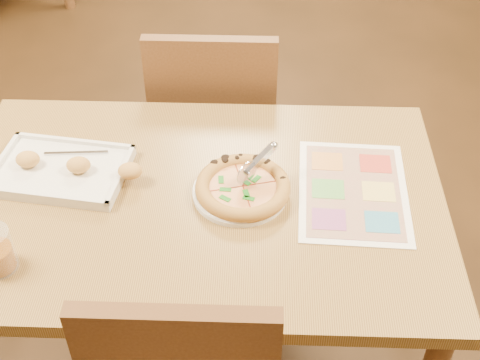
{
  "coord_description": "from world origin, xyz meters",
  "views": [
    {
      "loc": [
        0.15,
        -1.28,
        1.92
      ],
      "look_at": [
        0.11,
        0.01,
        0.77
      ],
      "focal_mm": 50.0,
      "sensor_mm": 36.0,
      "label": 1
    }
  ],
  "objects_px": {
    "plate": "(240,192)",
    "pizza": "(243,187)",
    "dining_table": "(200,220)",
    "chair_far": "(214,110)",
    "pizza_cutter": "(256,163)",
    "menu": "(353,191)",
    "appetizer_tray": "(64,170)"
  },
  "relations": [
    {
      "from": "menu",
      "to": "chair_far",
      "type": "bearing_deg",
      "value": 125.88
    },
    {
      "from": "pizza",
      "to": "menu",
      "type": "xyz_separation_m",
      "value": [
        0.29,
        0.02,
        -0.02
      ]
    },
    {
      "from": "dining_table",
      "to": "plate",
      "type": "distance_m",
      "value": 0.14
    },
    {
      "from": "plate",
      "to": "appetizer_tray",
      "type": "bearing_deg",
      "value": 172.78
    },
    {
      "from": "dining_table",
      "to": "menu",
      "type": "bearing_deg",
      "value": 4.87
    },
    {
      "from": "pizza_cutter",
      "to": "plate",
      "type": "bearing_deg",
      "value": 175.22
    },
    {
      "from": "plate",
      "to": "pizza",
      "type": "bearing_deg",
      "value": -10.0
    },
    {
      "from": "pizza",
      "to": "dining_table",
      "type": "bearing_deg",
      "value": -173.79
    },
    {
      "from": "pizza",
      "to": "menu",
      "type": "bearing_deg",
      "value": 4.33
    },
    {
      "from": "chair_far",
      "to": "appetizer_tray",
      "type": "xyz_separation_m",
      "value": [
        -0.37,
        -0.53,
        0.17
      ]
    },
    {
      "from": "appetizer_tray",
      "to": "menu",
      "type": "xyz_separation_m",
      "value": [
        0.78,
        -0.04,
        -0.01
      ]
    },
    {
      "from": "chair_far",
      "to": "pizza_cutter",
      "type": "height_order",
      "value": "chair_far"
    },
    {
      "from": "dining_table",
      "to": "plate",
      "type": "bearing_deg",
      "value": 7.35
    },
    {
      "from": "dining_table",
      "to": "pizza",
      "type": "relative_size",
      "value": 5.18
    },
    {
      "from": "pizza_cutter",
      "to": "menu",
      "type": "bearing_deg",
      "value": -49.13
    },
    {
      "from": "plate",
      "to": "pizza_cutter",
      "type": "distance_m",
      "value": 0.09
    },
    {
      "from": "dining_table",
      "to": "pizza_cutter",
      "type": "relative_size",
      "value": 12.49
    },
    {
      "from": "plate",
      "to": "appetizer_tray",
      "type": "height_order",
      "value": "appetizer_tray"
    },
    {
      "from": "appetizer_tray",
      "to": "chair_far",
      "type": "bearing_deg",
      "value": 54.93
    },
    {
      "from": "plate",
      "to": "menu",
      "type": "height_order",
      "value": "plate"
    },
    {
      "from": "chair_far",
      "to": "plate",
      "type": "bearing_deg",
      "value": 100.58
    },
    {
      "from": "pizza_cutter",
      "to": "appetizer_tray",
      "type": "xyz_separation_m",
      "value": [
        -0.52,
        0.02,
        -0.06
      ]
    },
    {
      "from": "plate",
      "to": "pizza_cutter",
      "type": "xyz_separation_m",
      "value": [
        0.04,
        0.04,
        0.07
      ]
    },
    {
      "from": "dining_table",
      "to": "chair_far",
      "type": "height_order",
      "value": "chair_far"
    },
    {
      "from": "chair_far",
      "to": "appetizer_tray",
      "type": "bearing_deg",
      "value": 54.93
    },
    {
      "from": "appetizer_tray",
      "to": "menu",
      "type": "distance_m",
      "value": 0.78
    },
    {
      "from": "plate",
      "to": "pizza",
      "type": "xyz_separation_m",
      "value": [
        0.01,
        -0.0,
        0.02
      ]
    },
    {
      "from": "dining_table",
      "to": "appetizer_tray",
      "type": "height_order",
      "value": "appetizer_tray"
    },
    {
      "from": "chair_far",
      "to": "appetizer_tray",
      "type": "distance_m",
      "value": 0.67
    },
    {
      "from": "dining_table",
      "to": "pizza",
      "type": "height_order",
      "value": "pizza"
    },
    {
      "from": "plate",
      "to": "appetizer_tray",
      "type": "relative_size",
      "value": 0.59
    },
    {
      "from": "plate",
      "to": "appetizer_tray",
      "type": "distance_m",
      "value": 0.48
    }
  ]
}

